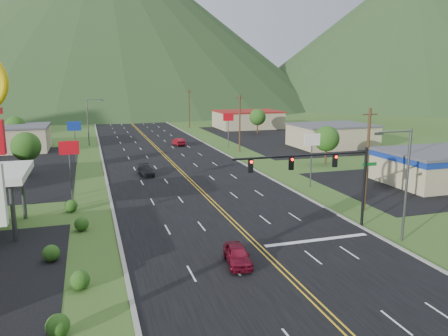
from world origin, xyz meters
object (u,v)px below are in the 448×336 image
object	(u,v)px
streetlight_west	(89,119)
car_red_near	(238,255)
traffic_signal	(324,169)
streetlight_east	(404,178)
car_red_far	(179,142)
car_dark_mid	(146,171)

from	to	relation	value
streetlight_west	car_red_near	world-z (taller)	streetlight_west
traffic_signal	streetlight_east	xyz separation A→B (m)	(4.70, -4.00, -0.15)
streetlight_west	car_red_far	xyz separation A→B (m)	(16.26, -4.75, -4.49)
streetlight_east	car_red_far	distance (m)	55.82
streetlight_east	car_red_far	xyz separation A→B (m)	(-6.60, 55.25, -4.49)
traffic_signal	car_dark_mid	bearing A→B (deg)	113.69
streetlight_east	car_dark_mid	size ratio (longest dim) A/B	2.06
streetlight_east	car_dark_mid	bearing A→B (deg)	118.21
streetlight_east	car_dark_mid	world-z (taller)	streetlight_east
traffic_signal	car_red_far	distance (m)	51.50
streetlight_east	streetlight_west	distance (m)	64.21
car_red_near	car_red_far	distance (m)	56.15
streetlight_east	streetlight_west	world-z (taller)	same
traffic_signal	streetlight_west	world-z (taller)	streetlight_west
streetlight_east	car_red_far	bearing A→B (deg)	96.81
streetlight_west	streetlight_east	bearing A→B (deg)	-69.14
car_red_far	streetlight_west	bearing A→B (deg)	-23.86
traffic_signal	car_red_far	size ratio (longest dim) A/B	3.12
streetlight_east	car_red_near	bearing A→B (deg)	-178.16
car_dark_mid	car_red_near	bearing A→B (deg)	-87.97
streetlight_west	car_red_near	distance (m)	61.29
traffic_signal	streetlight_east	world-z (taller)	streetlight_east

